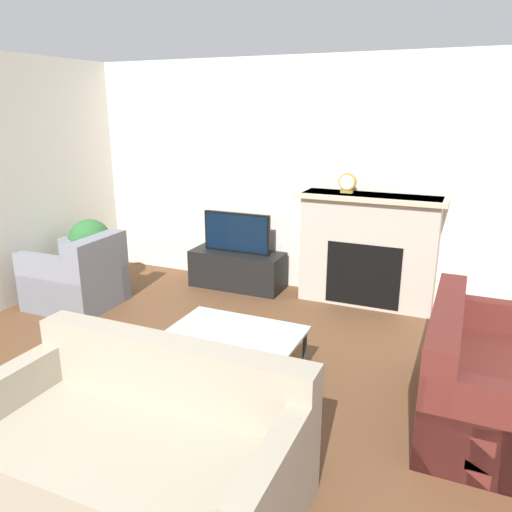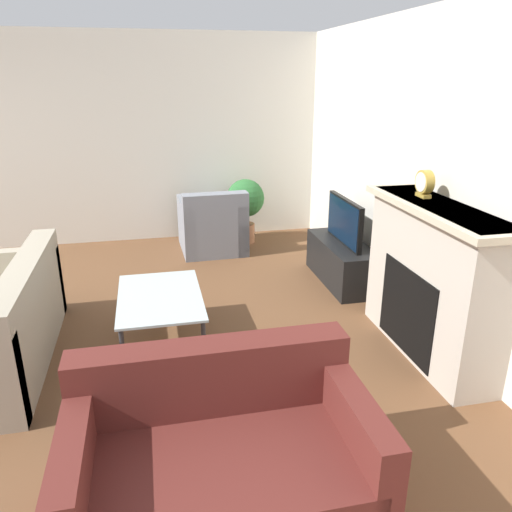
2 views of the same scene
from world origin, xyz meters
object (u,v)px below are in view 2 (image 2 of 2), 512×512
Objects in this scene: tv at (345,221)px; coffee_table at (160,300)px; mantel_clock at (425,183)px; armchair_by_window at (212,228)px; potted_plant at (246,202)px; couch_loveseat at (221,464)px.

tv is 2.23m from coffee_table.
tv is 3.93× the size of mantel_clock.
mantel_clock is (2.65, 1.36, 1.06)m from armchair_by_window.
coffee_table is (0.95, -2.00, -0.30)m from tv.
potted_plant is (-2.53, 1.23, 0.17)m from coffee_table.
mantel_clock is (0.34, 2.11, 0.96)m from coffee_table.
armchair_by_window is 4.20× the size of mantel_clock.
mantel_clock reaches higher than armchair_by_window.
coffee_table is (-1.84, -0.23, 0.11)m from couch_loveseat.
couch_loveseat and armchair_by_window have the same top height.
tv reaches higher than armchair_by_window.
tv is at bearing -175.00° from mantel_clock.
mantel_clock is (2.87, 0.88, 0.79)m from potted_plant.
couch_loveseat is at bearing 81.40° from armchair_by_window.
tv is 0.94× the size of armchair_by_window.
tv is 1.89m from armchair_by_window.
armchair_by_window is at bearing -65.95° from potted_plant.
potted_plant is at bearing -162.99° from mantel_clock.
tv is at bearing 57.70° from couch_loveseat.
potted_plant is (-1.58, -0.76, -0.13)m from tv.
mantel_clock reaches higher than couch_loveseat.
couch_loveseat is 4.49m from potted_plant.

